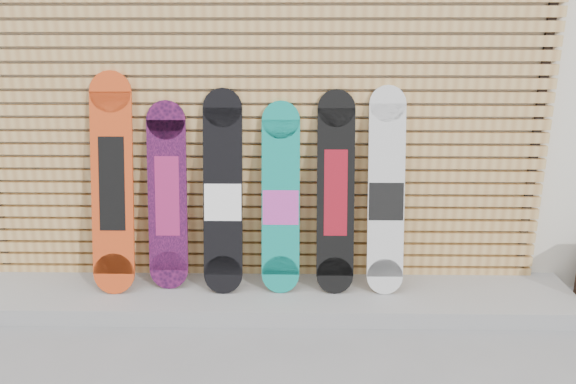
# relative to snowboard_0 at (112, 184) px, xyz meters

# --- Properties ---
(ground) EXTENTS (80.00, 80.00, 0.00)m
(ground) POSITION_rel_snowboard_0_xyz_m (1.19, -0.76, -0.90)
(ground) COLOR gray
(ground) RESTS_ON ground
(building) EXTENTS (12.00, 5.00, 3.60)m
(building) POSITION_rel_snowboard_0_xyz_m (1.69, 2.74, 0.90)
(building) COLOR silver
(building) RESTS_ON ground
(concrete_step) EXTENTS (4.60, 0.70, 0.12)m
(concrete_step) POSITION_rel_snowboard_0_xyz_m (1.04, -0.08, -0.84)
(concrete_step) COLOR gray
(concrete_step) RESTS_ON ground
(slat_wall) EXTENTS (4.26, 0.08, 2.29)m
(slat_wall) POSITION_rel_snowboard_0_xyz_m (1.04, 0.21, 0.31)
(slat_wall) COLOR tan
(slat_wall) RESTS_ON ground
(snowboard_0) EXTENTS (0.30, 0.37, 1.57)m
(snowboard_0) POSITION_rel_snowboard_0_xyz_m (0.00, 0.00, 0.00)
(snowboard_0) COLOR #D34216
(snowboard_0) RESTS_ON concrete_step
(snowboard_1) EXTENTS (0.28, 0.28, 1.36)m
(snowboard_1) POSITION_rel_snowboard_0_xyz_m (0.38, 0.04, -0.10)
(snowboard_1) COLOR black
(snowboard_1) RESTS_ON concrete_step
(snowboard_2) EXTENTS (0.28, 0.35, 1.45)m
(snowboard_2) POSITION_rel_snowboard_0_xyz_m (0.79, 0.01, -0.07)
(snowboard_2) COLOR black
(snowboard_2) RESTS_ON concrete_step
(snowboard_3) EXTENTS (0.27, 0.33, 1.36)m
(snowboard_3) POSITION_rel_snowboard_0_xyz_m (1.20, 0.02, -0.11)
(snowboard_3) COLOR #0E8779
(snowboard_3) RESTS_ON concrete_step
(snowboard_4) EXTENTS (0.27, 0.34, 1.44)m
(snowboard_4) POSITION_rel_snowboard_0_xyz_m (1.60, 0.01, -0.06)
(snowboard_4) COLOR black
(snowboard_4) RESTS_ON concrete_step
(snowboard_5) EXTENTS (0.26, 0.34, 1.47)m
(snowboard_5) POSITION_rel_snowboard_0_xyz_m (1.96, 0.01, -0.06)
(snowboard_5) COLOR silver
(snowboard_5) RESTS_ON concrete_step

